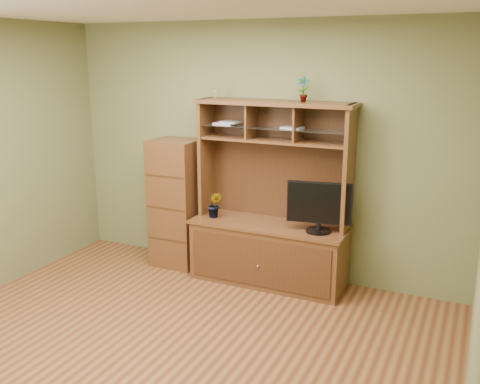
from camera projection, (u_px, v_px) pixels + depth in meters
The scene contains 8 objects.
room at pixel (154, 193), 3.97m from camera, with size 4.54×4.04×2.74m.
media_hutch at pixel (270, 234), 5.60m from camera, with size 1.66×0.61×1.90m.
monitor at pixel (319, 206), 5.20m from camera, with size 0.64×0.25×0.50m.
orchid_plant at pixel (215, 205), 5.70m from camera, with size 0.16×0.13×0.28m, color #3A5F20.
top_plant at pixel (303, 89), 5.17m from camera, with size 0.13×0.09×0.25m, color #316E26.
reed_diffuser at pixel (216, 89), 5.56m from camera, with size 0.05×0.05×0.26m.
magazines at pixel (248, 124), 5.50m from camera, with size 0.97×0.18×0.04m.
side_cabinet at pixel (177, 203), 6.03m from camera, with size 0.51×0.47×1.44m.
Camera 1 is at (2.20, -3.22, 2.35)m, focal length 40.00 mm.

